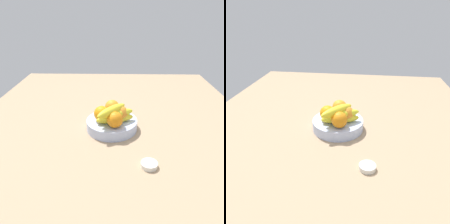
% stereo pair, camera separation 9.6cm
% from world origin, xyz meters
% --- Properties ---
extents(ground_plane, '(1.80, 1.40, 0.03)m').
position_xyz_m(ground_plane, '(0.00, 0.00, -0.01)').
color(ground_plane, tan).
extents(fruit_bowl, '(0.23, 0.23, 0.05)m').
position_xyz_m(fruit_bowl, '(0.01, -0.00, 0.02)').
color(fruit_bowl, '#AEBFE5').
rests_on(fruit_bowl, ground_plane).
extents(orange_front_left, '(0.07, 0.07, 0.07)m').
position_xyz_m(orange_front_left, '(0.08, 0.00, 0.08)').
color(orange_front_left, orange).
rests_on(orange_front_left, fruit_bowl).
extents(orange_front_right, '(0.07, 0.07, 0.07)m').
position_xyz_m(orange_front_right, '(0.01, 0.05, 0.08)').
color(orange_front_right, orange).
rests_on(orange_front_right, fruit_bowl).
extents(orange_center, '(0.07, 0.07, 0.07)m').
position_xyz_m(orange_center, '(-0.05, -0.01, 0.08)').
color(orange_center, orange).
rests_on(orange_center, fruit_bowl).
extents(orange_back_left, '(0.07, 0.07, 0.07)m').
position_xyz_m(orange_back_left, '(0.01, -0.04, 0.08)').
color(orange_back_left, orange).
rests_on(orange_back_left, fruit_bowl).
extents(banana_bunch, '(0.15, 0.18, 0.08)m').
position_xyz_m(banana_bunch, '(-0.02, -0.01, 0.09)').
color(banana_bunch, yellow).
rests_on(banana_bunch, fruit_bowl).
extents(jar_lid, '(0.06, 0.06, 0.02)m').
position_xyz_m(jar_lid, '(-0.25, -0.14, 0.01)').
color(jar_lid, silver).
rests_on(jar_lid, ground_plane).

